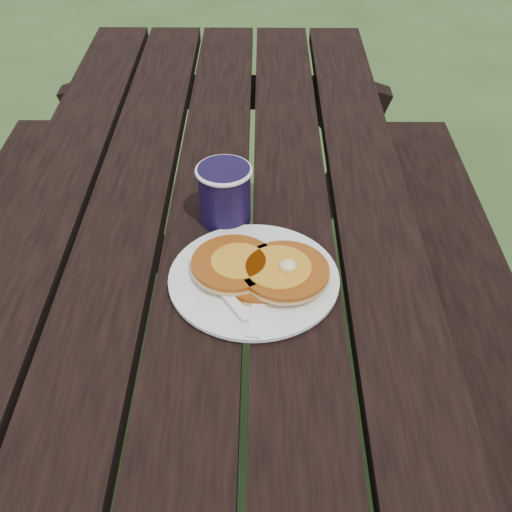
{
  "coord_description": "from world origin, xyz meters",
  "views": [
    {
      "loc": [
        0.1,
        -0.94,
        1.44
      ],
      "look_at": [
        0.09,
        -0.18,
        0.8
      ],
      "focal_mm": 45.0,
      "sensor_mm": 36.0,
      "label": 1
    }
  ],
  "objects_px": {
    "picnic_table": "(216,353)",
    "pancake_stack": "(261,269)",
    "plate": "(254,279)",
    "coffee_cup": "(225,191)"
  },
  "relations": [
    {
      "from": "pancake_stack",
      "to": "coffee_cup",
      "type": "distance_m",
      "value": 0.18
    },
    {
      "from": "coffee_cup",
      "to": "plate",
      "type": "bearing_deg",
      "value": -72.31
    },
    {
      "from": "picnic_table",
      "to": "pancake_stack",
      "type": "bearing_deg",
      "value": -62.13
    },
    {
      "from": "picnic_table",
      "to": "plate",
      "type": "relative_size",
      "value": 6.86
    },
    {
      "from": "picnic_table",
      "to": "plate",
      "type": "distance_m",
      "value": 0.44
    },
    {
      "from": "picnic_table",
      "to": "coffee_cup",
      "type": "height_order",
      "value": "coffee_cup"
    },
    {
      "from": "picnic_table",
      "to": "pancake_stack",
      "type": "height_order",
      "value": "pancake_stack"
    },
    {
      "from": "picnic_table",
      "to": "coffee_cup",
      "type": "bearing_deg",
      "value": -30.16
    },
    {
      "from": "pancake_stack",
      "to": "picnic_table",
      "type": "bearing_deg",
      "value": 117.87
    },
    {
      "from": "picnic_table",
      "to": "plate",
      "type": "xyz_separation_m",
      "value": [
        0.09,
        -0.18,
        0.39
      ]
    }
  ]
}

